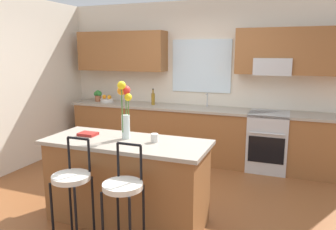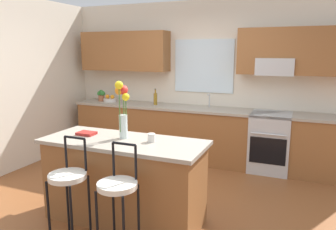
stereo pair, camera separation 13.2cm
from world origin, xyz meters
name	(u,v)px [view 1 (the left image)]	position (x,y,z in m)	size (l,w,h in m)	color
ground_plane	(157,201)	(0.00, 0.00, 0.00)	(14.00, 14.00, 0.00)	brown
wall_left	(11,84)	(-2.56, 0.30, 1.35)	(0.12, 4.60, 2.70)	beige
back_wall_assembly	(202,72)	(0.02, 1.99, 1.51)	(5.60, 0.50, 2.70)	beige
counter_run	(196,134)	(0.00, 1.70, 0.47)	(4.56, 0.64, 0.92)	brown
sink_faucet	(207,99)	(0.15, 1.84, 1.06)	(0.02, 0.13, 0.23)	#B7BABC
oven_range	(268,141)	(1.19, 1.68, 0.46)	(0.60, 0.64, 0.92)	#B7BABC
kitchen_island	(127,181)	(-0.13, -0.54, 0.46)	(1.78, 0.73, 0.92)	brown
bar_stool_near	(72,182)	(-0.40, -1.11, 0.64)	(0.36, 0.36, 1.04)	black
bar_stool_middle	(123,191)	(0.15, -1.11, 0.64)	(0.36, 0.36, 1.04)	black
flower_vase	(125,106)	(-0.17, -0.46, 1.28)	(0.17, 0.17, 0.63)	silver
mug_ceramic	(154,138)	(0.18, -0.48, 0.97)	(0.08, 0.08, 0.09)	silver
cookbook	(88,134)	(-0.63, -0.50, 0.94)	(0.20, 0.15, 0.03)	maroon
fruit_bowl_oranges	(107,100)	(-1.73, 1.70, 0.96)	(0.24, 0.24, 0.13)	silver
bottle_olive_oil	(153,99)	(-0.79, 1.70, 1.03)	(0.06, 0.06, 0.29)	olive
potted_plant_small	(98,95)	(-1.92, 1.70, 1.04)	(0.18, 0.12, 0.21)	#9E5B3D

